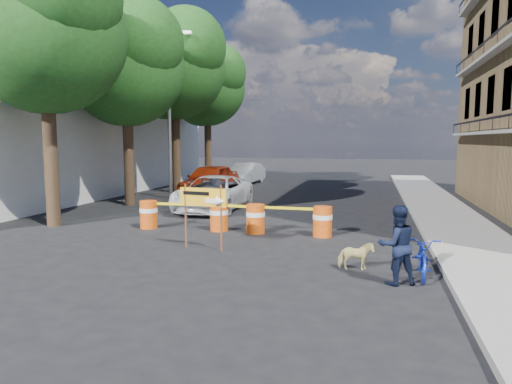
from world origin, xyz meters
The scene contains 19 objects.
ground centered at (0.00, 0.00, 0.00)m, with size 120.00×120.00×0.00m, color black.
sidewalk_east centered at (6.20, 6.00, 0.07)m, with size 2.40×40.00×0.15m, color gray.
white_building centered at (-13.00, 10.00, 3.00)m, with size 8.00×22.00×6.00m, color silver.
tree_near centered at (-6.73, 2.00, 6.36)m, with size 5.46×5.20×9.15m.
tree_mid_a centered at (-6.74, 7.00, 6.01)m, with size 5.25×5.00×8.68m.
tree_mid_b centered at (-6.73, 12.00, 6.71)m, with size 5.67×5.40×9.62m.
tree_far centered at (-6.74, 17.00, 6.22)m, with size 5.04×4.80×8.84m.
streetlamp centered at (-5.93, 9.50, 4.38)m, with size 1.25×0.18×8.00m.
barrel_far_left centered at (-3.52, 2.40, 0.47)m, with size 0.58×0.58×0.90m.
barrel_mid_left centered at (-1.16, 2.57, 0.47)m, with size 0.58×0.58×0.90m.
barrel_mid_right centered at (0.06, 2.47, 0.47)m, with size 0.58×0.58×0.90m.
barrel_far_right centered at (2.11, 2.47, 0.47)m, with size 0.58×0.58×0.90m.
detour_sign centered at (-0.59, 0.07, 1.26)m, with size 1.33×0.34×1.72m.
pedestrian centered at (4.00, -1.69, 0.80)m, with size 0.78×0.60×1.60m, color black.
bicycle centered at (4.58, -1.02, 0.85)m, with size 0.59×0.89×1.70m, color #162EB8.
dog centered at (3.19, -0.88, 0.32)m, with size 0.35×0.76×0.64m, color #D4C579.
suv_white centered at (-2.80, 6.68, 0.70)m, with size 2.31×5.01×1.39m, color silver.
sedan_red centered at (-4.44, 10.81, 0.83)m, with size 1.96×4.87×1.66m, color #98260C.
sedan_silver centered at (-4.50, 17.80, 0.69)m, with size 1.47×4.22×1.39m, color silver.
Camera 1 is at (3.46, -10.95, 2.86)m, focal length 32.00 mm.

